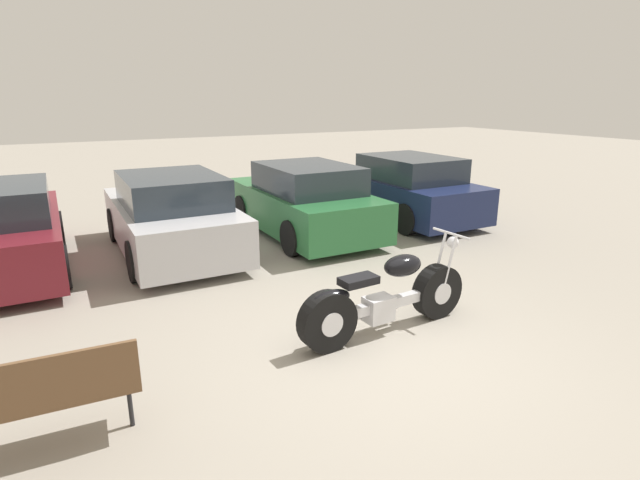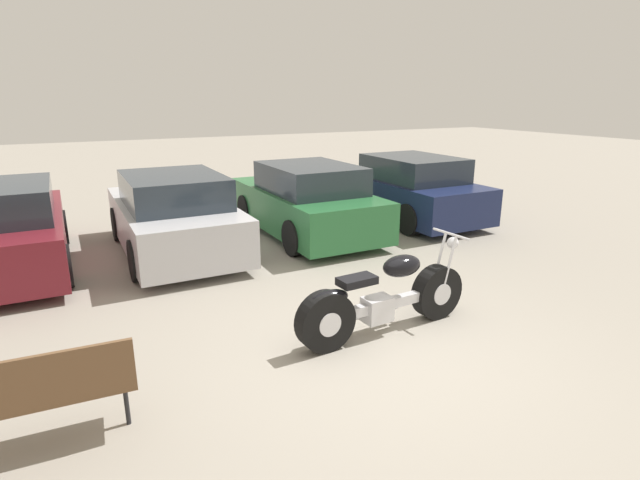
{
  "view_description": "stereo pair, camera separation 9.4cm",
  "coord_description": "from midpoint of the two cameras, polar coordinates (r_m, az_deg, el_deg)",
  "views": [
    {
      "loc": [
        -3.02,
        -4.09,
        2.77
      ],
      "look_at": [
        0.08,
        1.7,
        0.85
      ],
      "focal_mm": 28.0,
      "sensor_mm": 36.0,
      "label": 1
    },
    {
      "loc": [
        -2.94,
        -4.14,
        2.77
      ],
      "look_at": [
        0.08,
        1.7,
        0.85
      ],
      "focal_mm": 28.0,
      "sensor_mm": 36.0,
      "label": 2
    }
  ],
  "objects": [
    {
      "name": "ground_plane",
      "position": [
        5.78,
        7.69,
        -12.49
      ],
      "size": [
        60.0,
        60.0,
        0.0
      ],
      "primitive_type": "plane",
      "color": "gray"
    },
    {
      "name": "motorcycle",
      "position": [
        6.01,
        7.69,
        -6.74
      ],
      "size": [
        2.38,
        0.62,
        1.1
      ],
      "color": "black",
      "rests_on": "ground_plane"
    },
    {
      "name": "parked_car_maroon",
      "position": [
        9.42,
        -32.39,
        0.87
      ],
      "size": [
        1.87,
        4.08,
        1.45
      ],
      "color": "maroon",
      "rests_on": "ground_plane"
    },
    {
      "name": "parked_car_silver",
      "position": [
        9.32,
        -16.11,
        2.66
      ],
      "size": [
        1.87,
        4.08,
        1.45
      ],
      "color": "#BCBCC1",
      "rests_on": "ground_plane"
    },
    {
      "name": "parked_car_green",
      "position": [
        10.18,
        -1.33,
        4.42
      ],
      "size": [
        1.87,
        4.08,
        1.45
      ],
      "color": "#286B38",
      "rests_on": "ground_plane"
    },
    {
      "name": "parked_car_navy",
      "position": [
        11.7,
        10.19,
        5.71
      ],
      "size": [
        1.87,
        4.08,
        1.45
      ],
      "color": "#19234C",
      "rests_on": "ground_plane"
    },
    {
      "name": "park_bench",
      "position": [
        4.63,
        -30.71,
        -14.95
      ],
      "size": [
        1.73,
        0.49,
        0.89
      ],
      "color": "brown",
      "rests_on": "ground_plane"
    }
  ]
}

